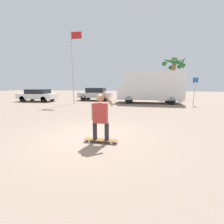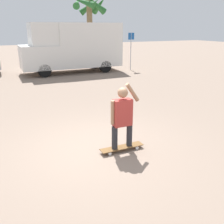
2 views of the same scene
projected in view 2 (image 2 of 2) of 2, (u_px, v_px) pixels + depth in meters
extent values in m
plane|color=gray|center=(98.00, 148.00, 6.24)|extent=(80.00, 80.00, 0.00)
cube|color=brown|center=(122.00, 147.00, 6.08)|extent=(1.09, 0.24, 0.02)
cylinder|color=white|center=(110.00, 154.00, 5.86)|extent=(0.08, 0.03, 0.08)
cylinder|color=white|center=(107.00, 150.00, 6.03)|extent=(0.08, 0.03, 0.08)
cylinder|color=white|center=(137.00, 148.00, 6.15)|extent=(0.08, 0.03, 0.08)
cylinder|color=white|center=(133.00, 144.00, 6.32)|extent=(0.08, 0.03, 0.08)
cylinder|color=#28282D|center=(115.00, 138.00, 5.91)|extent=(0.14, 0.14, 0.57)
cylinder|color=#28282D|center=(129.00, 135.00, 6.06)|extent=(0.14, 0.14, 0.57)
cube|color=#B23833|center=(122.00, 113.00, 5.79)|extent=(0.44, 0.22, 0.64)
sphere|color=#A37556|center=(123.00, 93.00, 5.64)|extent=(0.24, 0.24, 0.24)
cylinder|color=#A37556|center=(113.00, 113.00, 5.68)|extent=(0.09, 0.09, 0.56)
cylinder|color=#A37556|center=(132.00, 92.00, 5.74)|extent=(0.37, 0.09, 0.47)
cylinder|color=black|center=(45.00, 71.00, 14.86)|extent=(0.77, 0.28, 0.77)
cylinder|color=black|center=(39.00, 66.00, 16.54)|extent=(0.77, 0.28, 0.77)
cylinder|color=black|center=(105.00, 67.00, 16.42)|extent=(0.77, 0.28, 0.77)
cylinder|color=black|center=(95.00, 63.00, 18.10)|extent=(0.77, 0.28, 0.77)
cube|color=white|center=(39.00, 57.00, 15.43)|extent=(2.22, 2.23, 1.41)
cube|color=black|center=(31.00, 53.00, 15.17)|extent=(0.04, 1.90, 0.70)
cube|color=white|center=(87.00, 45.00, 16.48)|extent=(4.13, 2.23, 2.73)
cube|color=white|center=(43.00, 34.00, 15.12)|extent=(1.56, 2.05, 1.32)
cylinder|color=brown|center=(90.00, 32.00, 21.33)|extent=(0.47, 0.47, 4.91)
sphere|color=brown|center=(89.00, 1.00, 20.54)|extent=(0.76, 0.76, 0.76)
cone|color=#235B28|center=(99.00, 5.00, 21.15)|extent=(0.87, 2.07, 1.43)
cone|color=#235B28|center=(90.00, 6.00, 21.59)|extent=(2.00, 1.27, 1.59)
cone|color=#235B28|center=(77.00, 3.00, 20.55)|extent=(1.28, 2.11, 1.14)
cone|color=#235B28|center=(83.00, 2.00, 19.73)|extent=(1.80, 1.89, 1.12)
cone|color=#235B28|center=(95.00, 4.00, 19.88)|extent=(2.03, 0.89, 1.55)
cylinder|color=#B7B7BC|center=(131.00, 52.00, 17.10)|extent=(0.06, 0.06, 2.49)
cube|color=#19519E|center=(131.00, 36.00, 16.75)|extent=(0.44, 0.02, 0.44)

